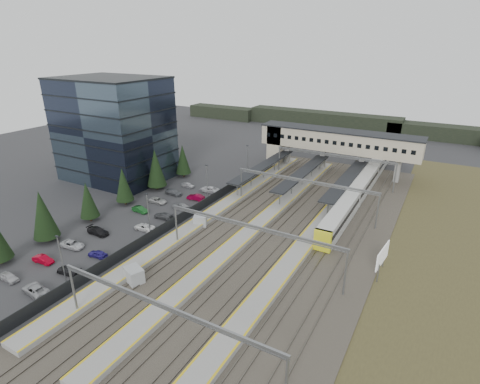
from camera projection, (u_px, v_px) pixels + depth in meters
The scene contains 15 objects.
ground at pixel (213, 228), 68.69m from camera, with size 220.00×220.00×0.00m, color #2B2B2D.
office_building at pixel (114, 129), 90.21m from camera, with size 24.30×18.30×24.30m.
conifer_row at pixel (109, 189), 73.76m from camera, with size 4.42×49.82×9.50m.
car_park at pixel (136, 222), 69.65m from camera, with size 10.53×44.82×1.29m.
lampposts at pixel (181, 196), 71.72m from camera, with size 0.50×53.25×8.07m.
fence at pixel (200, 206), 75.32m from camera, with size 0.08×90.00×2.00m.
relay_cabin_near at pixel (134, 275), 52.72m from camera, with size 3.30×2.89×2.29m.
relay_cabin_far at pixel (200, 221), 68.91m from camera, with size 2.93×2.74×2.14m.
rail_corridor at pixel (271, 227), 68.38m from camera, with size 34.00×90.00×0.92m.
canopies at pixel (303, 172), 85.88m from camera, with size 23.10×30.00×3.28m.
footbridge at pixel (327, 141), 96.20m from camera, with size 40.40×6.40×11.20m.
gantries at pixel (282, 205), 63.43m from camera, with size 28.40×62.28×7.17m.
train at pixel (363, 185), 83.67m from camera, with size 2.85×59.63×3.59m.
billboard at pixel (382, 257), 53.86m from camera, with size 0.79×5.42×4.52m.
treeline_far at pixel (414, 130), 131.41m from camera, with size 170.00×19.00×7.00m.
Camera 1 is at (34.27, -51.02, 31.75)m, focal length 28.00 mm.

